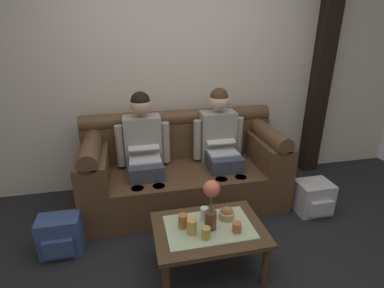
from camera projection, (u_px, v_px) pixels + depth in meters
name	position (u px, v px, depth m)	size (l,w,h in m)	color
ground_plane	(212.00, 278.00, 2.32)	(14.00, 14.00, 0.00)	black
back_wall_patterned	(173.00, 61.00, 3.31)	(6.00, 0.12, 2.90)	beige
timber_pillar	(323.00, 59.00, 3.56)	(0.20, 0.20, 2.90)	black
couch	(183.00, 169.00, 3.24)	(2.09, 0.88, 0.96)	#513823
person_left	(144.00, 148.00, 3.04)	(0.56, 0.67, 1.22)	#383D4C
person_right	(220.00, 142.00, 3.21)	(0.56, 0.67, 1.22)	#383D4C
coffee_table	(209.00, 233.00, 2.30)	(0.84, 0.60, 0.40)	#47331E
flower_vase	(211.00, 201.00, 2.17)	(0.12, 0.12, 0.40)	brown
snack_bowl	(227.00, 214.00, 2.36)	(0.12, 0.12, 0.10)	tan
cup_near_left	(192.00, 227.00, 2.18)	(0.07, 0.07, 0.12)	gold
cup_near_right	(204.00, 213.00, 2.35)	(0.07, 0.07, 0.10)	silver
cup_far_center	(183.00, 221.00, 2.25)	(0.07, 0.07, 0.11)	#B26633
cup_far_left	(237.00, 227.00, 2.21)	(0.07, 0.07, 0.08)	#B26633
cup_far_right	(206.00, 233.00, 2.14)	(0.07, 0.07, 0.09)	gold
backpack_right	(313.00, 198.00, 3.08)	(0.35, 0.32, 0.33)	#B7B7BC
backpack_left	(60.00, 236.00, 2.53)	(0.34, 0.26, 0.34)	#33477A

